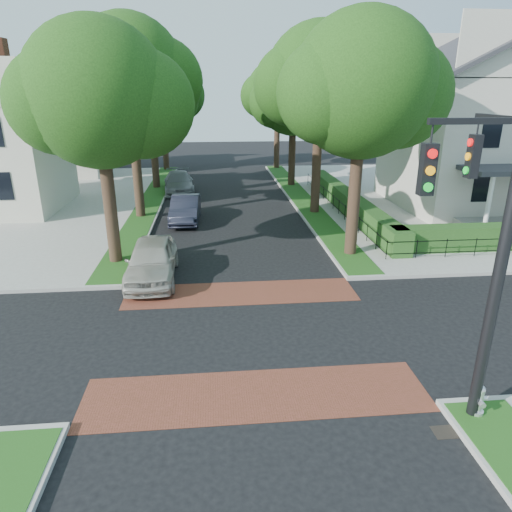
% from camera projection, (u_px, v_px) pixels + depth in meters
% --- Properties ---
extents(ground, '(120.00, 120.00, 0.00)m').
position_uv_depth(ground, '(247.00, 334.00, 14.92)').
color(ground, black).
rests_on(ground, ground).
extents(sidewalk_ne, '(30.00, 30.00, 0.15)m').
position_uv_depth(sidewalk_ne, '(485.00, 195.00, 34.40)').
color(sidewalk_ne, gray).
rests_on(sidewalk_ne, ground).
extents(crosswalk_far, '(9.00, 2.20, 0.01)m').
position_uv_depth(crosswalk_far, '(241.00, 293.00, 17.91)').
color(crosswalk_far, brown).
rests_on(crosswalk_far, ground).
extents(crosswalk_near, '(9.00, 2.20, 0.01)m').
position_uv_depth(crosswalk_near, '(256.00, 395.00, 11.92)').
color(crosswalk_near, brown).
rests_on(crosswalk_near, ground).
extents(storm_drain, '(0.65, 0.45, 0.01)m').
position_uv_depth(storm_drain, '(447.00, 432.00, 10.62)').
color(storm_drain, black).
rests_on(storm_drain, ground).
extents(grass_strip_ne, '(1.60, 29.80, 0.02)m').
position_uv_depth(grass_strip_ne, '(301.00, 198.00, 33.21)').
color(grass_strip_ne, '#234614').
rests_on(grass_strip_ne, sidewalk_ne).
extents(grass_strip_nw, '(1.60, 29.80, 0.02)m').
position_uv_depth(grass_strip_nw, '(151.00, 201.00, 32.26)').
color(grass_strip_nw, '#234614').
rests_on(grass_strip_nw, sidewalk_nw).
extents(tree_right_near, '(7.75, 6.67, 10.66)m').
position_uv_depth(tree_right_near, '(363.00, 87.00, 19.58)').
color(tree_right_near, black).
rests_on(tree_right_near, sidewalk_ne).
extents(tree_right_mid, '(8.25, 7.09, 11.22)m').
position_uv_depth(tree_right_mid, '(321.00, 82.00, 26.96)').
color(tree_right_mid, black).
rests_on(tree_right_mid, sidewalk_ne).
extents(tree_right_far, '(7.25, 6.23, 9.74)m').
position_uv_depth(tree_right_far, '(294.00, 99.00, 35.72)').
color(tree_right_far, black).
rests_on(tree_right_far, sidewalk_ne).
extents(tree_right_back, '(7.50, 6.45, 10.20)m').
position_uv_depth(tree_right_back, '(278.00, 93.00, 44.03)').
color(tree_right_back, black).
rests_on(tree_right_back, sidewalk_ne).
extents(tree_left_near, '(7.50, 6.45, 10.20)m').
position_uv_depth(tree_left_near, '(102.00, 96.00, 18.72)').
color(tree_left_near, black).
rests_on(tree_left_near, sidewalk_nw).
extents(tree_left_mid, '(8.00, 6.88, 11.48)m').
position_uv_depth(tree_left_mid, '(131.00, 75.00, 25.86)').
color(tree_left_mid, black).
rests_on(tree_left_mid, sidewalk_nw).
extents(tree_left_far, '(7.00, 6.02, 9.86)m').
position_uv_depth(tree_left_far, '(152.00, 96.00, 34.67)').
color(tree_left_far, black).
rests_on(tree_left_far, sidewalk_nw).
extents(tree_left_back, '(7.75, 6.66, 10.44)m').
position_uv_depth(tree_left_back, '(163.00, 92.00, 43.01)').
color(tree_left_back, black).
rests_on(tree_left_back, sidewalk_nw).
extents(hedge_main_road, '(1.00, 18.00, 1.20)m').
position_uv_depth(hedge_main_road, '(348.00, 202.00, 29.38)').
color(hedge_main_road, '#1D4216').
rests_on(hedge_main_road, sidewalk_ne).
extents(fence_main_road, '(0.06, 18.00, 0.90)m').
position_uv_depth(fence_main_road, '(336.00, 204.00, 29.36)').
color(fence_main_road, black).
rests_on(fence_main_road, sidewalk_ne).
extents(house_victorian, '(13.00, 13.05, 12.48)m').
position_uv_depth(house_victorian, '(499.00, 115.00, 29.31)').
color(house_victorian, beige).
rests_on(house_victorian, sidewalk_ne).
extents(house_left_far, '(10.00, 9.00, 10.14)m').
position_uv_depth(house_left_far, '(52.00, 119.00, 41.77)').
color(house_left_far, beige).
rests_on(house_left_far, sidewalk_nw).
extents(traffic_signal, '(2.17, 2.00, 8.00)m').
position_uv_depth(traffic_signal, '(492.00, 231.00, 9.61)').
color(traffic_signal, black).
rests_on(traffic_signal, sidewalk_se).
extents(parked_car_front, '(2.08, 4.98, 1.68)m').
position_uv_depth(parked_car_front, '(152.00, 260.00, 18.99)').
color(parked_car_front, '#AFAA9D').
rests_on(parked_car_front, ground).
extents(parked_car_middle, '(1.76, 4.73, 1.55)m').
position_uv_depth(parked_car_middle, '(185.00, 209.00, 27.49)').
color(parked_car_middle, black).
rests_on(parked_car_middle, ground).
extents(parked_car_rear, '(2.68, 5.57, 1.56)m').
position_uv_depth(parked_car_rear, '(179.00, 182.00, 35.40)').
color(parked_car_rear, gray).
rests_on(parked_car_rear, ground).
extents(fire_hydrant, '(0.42, 0.42, 0.83)m').
position_uv_depth(fire_hydrant, '(478.00, 400.00, 10.88)').
color(fire_hydrant, silver).
rests_on(fire_hydrant, sidewalk_se).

